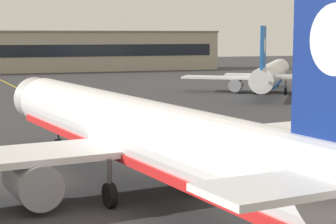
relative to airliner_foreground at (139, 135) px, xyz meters
name	(u,v)px	position (x,y,z in m)	size (l,w,h in m)	color
taxiway_centreline	(118,136)	(3.87, 19.27, -3.37)	(0.30, 180.00, 0.01)	yellow
airliner_foreground	(139,135)	(0.00, 0.00, 0.00)	(32.36, 41.42, 11.65)	white
airliner_background	(272,75)	(35.85, 49.21, -0.48)	(25.23, 30.88, 9.97)	white
safety_cone_by_nose_gear	(79,142)	(-0.16, 16.40, -3.11)	(0.44, 0.44, 0.55)	orange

